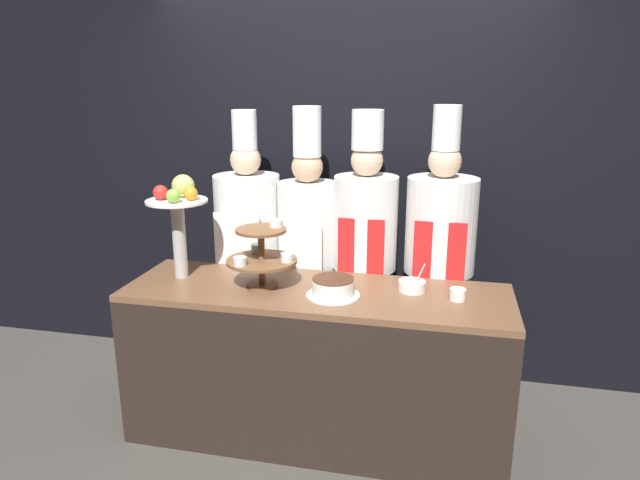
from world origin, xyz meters
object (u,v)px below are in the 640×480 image
object	(u,v)px
cup_white	(458,294)
chef_center_left	(308,247)
chef_left	(248,244)
chef_right	(439,253)
fruit_pedestal	(179,208)
tiered_stand	(262,254)
serving_bowl_far	(412,286)
chef_center_right	(365,247)
cake_round	(333,288)

from	to	relation	value
cup_white	chef_center_left	distance (m)	1.04
chef_left	chef_right	size ratio (longest dim) A/B	0.98
fruit_pedestal	chef_center_left	bearing A→B (deg)	36.03
tiered_stand	chef_center_left	size ratio (longest dim) A/B	0.21
serving_bowl_far	chef_center_right	distance (m)	0.53
tiered_stand	cup_white	size ratio (longest dim) A/B	4.68
tiered_stand	serving_bowl_far	distance (m)	0.82
fruit_pedestal	cake_round	world-z (taller)	fruit_pedestal
chef_right	cup_white	bearing A→B (deg)	-78.13
fruit_pedestal	cup_white	bearing A→B (deg)	-1.59
tiered_stand	chef_center_left	distance (m)	0.54
cake_round	cup_white	size ratio (longest dim) A/B	3.42
cake_round	serving_bowl_far	distance (m)	0.43
cup_white	chef_left	size ratio (longest dim) A/B	0.05
serving_bowl_far	chef_center_left	bearing A→B (deg)	148.11
serving_bowl_far	chef_center_left	distance (m)	0.80
serving_bowl_far	chef_left	xyz separation A→B (m)	(-1.07, 0.42, 0.05)
chef_center_right	chef_right	world-z (taller)	chef_right
fruit_pedestal	chef_center_left	distance (m)	0.84
chef_right	cake_round	bearing A→B (deg)	-132.14
tiered_stand	fruit_pedestal	distance (m)	0.55
chef_center_left	chef_center_right	distance (m)	0.36
tiered_stand	fruit_pedestal	bearing A→B (deg)	173.15
chef_left	chef_center_left	world-z (taller)	chef_center_left
tiered_stand	cake_round	xyz separation A→B (m)	(0.40, -0.07, -0.14)
fruit_pedestal	serving_bowl_far	world-z (taller)	fruit_pedestal
tiered_stand	chef_left	xyz separation A→B (m)	(-0.26, 0.52, -0.11)
tiered_stand	cup_white	bearing A→B (deg)	0.97
chef_right	serving_bowl_far	bearing A→B (deg)	-107.38
serving_bowl_far	chef_left	world-z (taller)	chef_left
cake_round	chef_center_right	bearing A→B (deg)	81.93
serving_bowl_far	chef_left	bearing A→B (deg)	158.48
serving_bowl_far	chef_right	size ratio (longest dim) A/B	0.09
tiered_stand	chef_left	bearing A→B (deg)	117.08
serving_bowl_far	chef_center_right	xyz separation A→B (m)	(-0.31, 0.42, 0.08)
chef_center_left	chef_left	bearing A→B (deg)	180.00
tiered_stand	serving_bowl_far	size ratio (longest dim) A/B	2.44
cake_round	chef_left	bearing A→B (deg)	138.85
chef_left	chef_right	xyz separation A→B (m)	(1.20, -0.00, 0.02)
fruit_pedestal	cup_white	world-z (taller)	fruit_pedestal
fruit_pedestal	cake_round	bearing A→B (deg)	-8.03
serving_bowl_far	cup_white	bearing A→B (deg)	-18.47
tiered_stand	chef_right	distance (m)	1.07
cake_round	chef_left	xyz separation A→B (m)	(-0.67, 0.58, 0.03)
chef_center_right	cup_white	bearing A→B (deg)	-42.18
tiered_stand	chef_right	size ratio (longest dim) A/B	0.21
cup_white	fruit_pedestal	bearing A→B (deg)	178.41
fruit_pedestal	chef_right	distance (m)	1.54
fruit_pedestal	cake_round	xyz separation A→B (m)	(0.91, -0.13, -0.35)
tiered_stand	chef_center_right	world-z (taller)	chef_center_right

